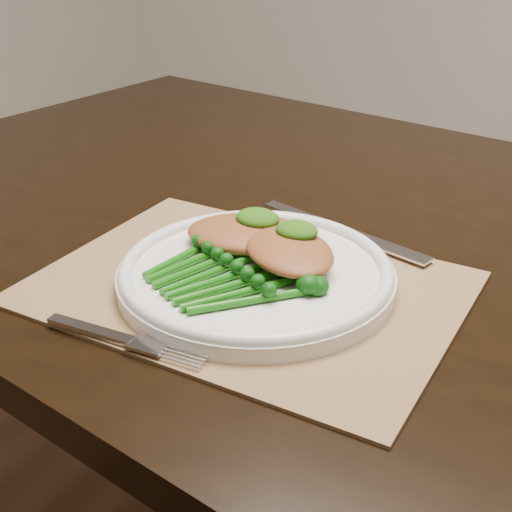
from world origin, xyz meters
The scene contains 10 objects.
dining_table centered at (0.13, -0.07, 0.38)m, with size 1.69×1.08×0.75m.
placemat centered at (0.06, -0.27, 0.75)m, with size 0.42×0.31×0.00m, color #8F6D49.
dinner_plate centered at (0.06, -0.26, 0.77)m, with size 0.29×0.29×0.03m.
knife centered at (0.07, -0.10, 0.76)m, with size 0.24×0.07×0.01m.
fork centered at (0.03, -0.41, 0.76)m, with size 0.17×0.03×0.01m.
chicken_fillet_left centered at (0.03, -0.22, 0.78)m, with size 0.14×0.09×0.03m, color #99562C.
chicken_fillet_right centered at (0.09, -0.24, 0.79)m, with size 0.12×0.08×0.02m, color #99562C.
pesto_dollop_left centered at (0.03, -0.20, 0.80)m, with size 0.05×0.04×0.02m, color #1C480A.
pesto_dollop_right centered at (0.09, -0.22, 0.80)m, with size 0.05×0.04×0.02m, color #1C480A.
broccolini_bundle centered at (0.04, -0.30, 0.77)m, with size 0.19×0.20×0.04m.
Camera 1 is at (0.40, -0.81, 1.12)m, focal length 50.00 mm.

